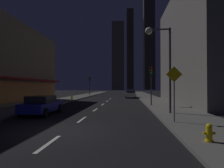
% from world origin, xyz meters
% --- Properties ---
extents(ground_plane, '(78.00, 136.00, 0.10)m').
position_xyz_m(ground_plane, '(0.00, 32.00, -0.05)').
color(ground_plane, black).
extents(sidewalk_right, '(4.00, 76.00, 0.15)m').
position_xyz_m(sidewalk_right, '(7.00, 32.00, 0.07)').
color(sidewalk_right, '#605E59').
rests_on(sidewalk_right, ground).
extents(sidewalk_left, '(4.00, 76.00, 0.15)m').
position_xyz_m(sidewalk_left, '(-7.00, 32.00, 0.07)').
color(sidewalk_left, '#605E59').
rests_on(sidewalk_left, ground).
extents(lane_marking_center, '(0.16, 28.20, 0.01)m').
position_xyz_m(lane_marking_center, '(0.00, 11.00, 0.01)').
color(lane_marking_center, silver).
rests_on(lane_marking_center, ground).
extents(building_apartment_right, '(11.00, 20.00, 14.40)m').
position_xyz_m(building_apartment_right, '(14.50, 16.00, 7.20)').
color(building_apartment_right, slate).
rests_on(building_apartment_right, ground).
extents(skyscraper_distant_tall, '(7.80, 5.08, 44.34)m').
position_xyz_m(skyscraper_distant_tall, '(-3.00, 113.98, 22.17)').
color(skyscraper_distant_tall, '#5C5745').
rests_on(skyscraper_distant_tall, ground).
extents(skyscraper_distant_mid, '(5.27, 5.82, 62.81)m').
position_xyz_m(skyscraper_distant_mid, '(5.31, 139.50, 31.40)').
color(skyscraper_distant_mid, '#373429').
rests_on(skyscraper_distant_mid, ground).
extents(skyscraper_distant_short, '(7.93, 8.57, 71.24)m').
position_xyz_m(skyscraper_distant_short, '(19.03, 131.80, 35.62)').
color(skyscraper_distant_short, '#3C392D').
rests_on(skyscraper_distant_short, ground).
extents(car_parked_near, '(1.98, 4.24, 1.45)m').
position_xyz_m(car_parked_near, '(-3.60, 5.16, 0.74)').
color(car_parked_near, navy).
rests_on(car_parked_near, ground).
extents(car_parked_far, '(1.98, 4.24, 1.45)m').
position_xyz_m(car_parked_far, '(3.60, 27.34, 0.74)').
color(car_parked_far, silver).
rests_on(car_parked_far, ground).
extents(fire_hydrant_yellow_near, '(0.42, 0.30, 0.65)m').
position_xyz_m(fire_hydrant_yellow_near, '(5.90, -1.77, 0.45)').
color(fire_hydrant_yellow_near, yellow).
rests_on(fire_hydrant_yellow_near, sidewalk_right).
extents(fire_hydrant_far_left, '(0.42, 0.30, 0.65)m').
position_xyz_m(fire_hydrant_far_left, '(-5.90, 20.75, 0.45)').
color(fire_hydrant_far_left, gold).
rests_on(fire_hydrant_far_left, sidewalk_left).
extents(traffic_light_near_right, '(0.32, 0.48, 4.20)m').
position_xyz_m(traffic_light_near_right, '(5.50, 11.46, 3.19)').
color(traffic_light_near_right, '#2D2D2D').
rests_on(traffic_light_near_right, sidewalk_right).
extents(traffic_light_far_left, '(0.32, 0.48, 4.20)m').
position_xyz_m(traffic_light_far_left, '(-5.50, 32.97, 3.19)').
color(traffic_light_far_left, '#2D2D2D').
rests_on(traffic_light_far_left, sidewalk_left).
extents(street_lamp_right, '(1.96, 0.56, 6.58)m').
position_xyz_m(street_lamp_right, '(5.38, 5.78, 5.07)').
color(street_lamp_right, '#38383D').
rests_on(street_lamp_right, sidewalk_right).
extents(pedestrian_crossing_sign, '(0.91, 0.08, 3.15)m').
position_xyz_m(pedestrian_crossing_sign, '(5.60, 2.08, 2.02)').
color(pedestrian_crossing_sign, slate).
rests_on(pedestrian_crossing_sign, sidewalk_right).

